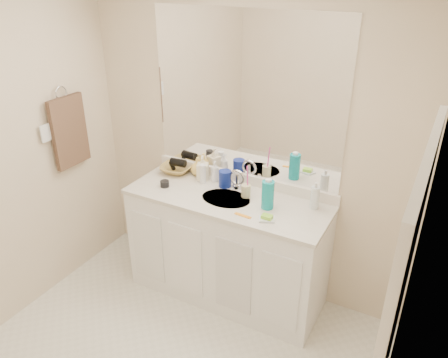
% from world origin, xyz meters
% --- Properties ---
extents(wall_back, '(2.60, 0.02, 2.40)m').
position_xyz_m(wall_back, '(0.00, 1.30, 1.20)').
color(wall_back, beige).
rests_on(wall_back, floor).
extents(wall_right, '(0.02, 2.60, 2.40)m').
position_xyz_m(wall_right, '(1.30, 0.00, 1.20)').
color(wall_right, beige).
rests_on(wall_right, floor).
extents(vanity_cabinet, '(1.50, 0.55, 0.85)m').
position_xyz_m(vanity_cabinet, '(0.00, 1.02, 0.42)').
color(vanity_cabinet, white).
rests_on(vanity_cabinet, floor).
extents(countertop, '(1.52, 0.57, 0.03)m').
position_xyz_m(countertop, '(0.00, 1.02, 0.86)').
color(countertop, silver).
rests_on(countertop, vanity_cabinet).
extents(backsplash, '(1.52, 0.03, 0.08)m').
position_xyz_m(backsplash, '(0.00, 1.29, 0.92)').
color(backsplash, white).
rests_on(backsplash, countertop).
extents(sink_basin, '(0.37, 0.37, 0.02)m').
position_xyz_m(sink_basin, '(0.00, 1.00, 0.87)').
color(sink_basin, '#B4AB9D').
rests_on(sink_basin, countertop).
extents(faucet, '(0.02, 0.02, 0.11)m').
position_xyz_m(faucet, '(0.00, 1.18, 0.94)').
color(faucet, silver).
rests_on(faucet, countertop).
extents(mirror, '(1.48, 0.01, 1.20)m').
position_xyz_m(mirror, '(0.00, 1.29, 1.56)').
color(mirror, white).
rests_on(mirror, wall_back).
extents(blue_mug, '(0.12, 0.12, 0.13)m').
position_xyz_m(blue_mug, '(-0.10, 1.17, 0.94)').
color(blue_mug, navy).
rests_on(blue_mug, countertop).
extents(tan_cup, '(0.08, 0.08, 0.09)m').
position_xyz_m(tan_cup, '(0.11, 1.10, 0.93)').
color(tan_cup, beige).
rests_on(tan_cup, countertop).
extents(toothbrush, '(0.02, 0.04, 0.21)m').
position_xyz_m(toothbrush, '(0.12, 1.10, 1.03)').
color(toothbrush, '#F640A8').
rests_on(toothbrush, tan_cup).
extents(mouthwash_bottle, '(0.09, 0.09, 0.21)m').
position_xyz_m(mouthwash_bottle, '(0.32, 1.02, 0.98)').
color(mouthwash_bottle, '#0D949E').
rests_on(mouthwash_bottle, countertop).
extents(clear_pump_bottle, '(0.07, 0.07, 0.16)m').
position_xyz_m(clear_pump_bottle, '(0.61, 1.17, 0.96)').
color(clear_pump_bottle, white).
rests_on(clear_pump_bottle, countertop).
extents(soap_dish, '(0.13, 0.12, 0.01)m').
position_xyz_m(soap_dish, '(0.38, 0.87, 0.89)').
color(soap_dish, silver).
rests_on(soap_dish, countertop).
extents(green_soap, '(0.07, 0.05, 0.03)m').
position_xyz_m(green_soap, '(0.38, 0.87, 0.90)').
color(green_soap, '#9CE538').
rests_on(green_soap, soap_dish).
extents(orange_comb, '(0.12, 0.04, 0.01)m').
position_xyz_m(orange_comb, '(0.22, 0.84, 0.88)').
color(orange_comb, orange).
rests_on(orange_comb, countertop).
extents(dark_jar, '(0.08, 0.08, 0.05)m').
position_xyz_m(dark_jar, '(-0.50, 0.95, 0.90)').
color(dark_jar, black).
rests_on(dark_jar, countertop).
extents(extra_white_bottle, '(0.05, 0.05, 0.15)m').
position_xyz_m(extra_white_bottle, '(-0.28, 1.14, 0.96)').
color(extra_white_bottle, white).
rests_on(extra_white_bottle, countertop).
extents(soap_bottle_white, '(0.08, 0.08, 0.17)m').
position_xyz_m(soap_bottle_white, '(-0.21, 1.21, 0.96)').
color(soap_bottle_white, white).
rests_on(soap_bottle_white, countertop).
extents(soap_bottle_cream, '(0.12, 0.12, 0.20)m').
position_xyz_m(soap_bottle_cream, '(-0.31, 1.20, 0.98)').
color(soap_bottle_cream, '#F9EECB').
rests_on(soap_bottle_cream, countertop).
extents(soap_bottle_yellow, '(0.14, 0.14, 0.15)m').
position_xyz_m(soap_bottle_yellow, '(-0.38, 1.25, 0.96)').
color(soap_bottle_yellow, '#F7CD60').
rests_on(soap_bottle_yellow, countertop).
extents(wicker_basket, '(0.29, 0.29, 0.06)m').
position_xyz_m(wicker_basket, '(-0.57, 1.20, 0.91)').
color(wicker_basket, '#AC8A45').
rests_on(wicker_basket, countertop).
extents(hair_dryer, '(0.13, 0.08, 0.06)m').
position_xyz_m(hair_dryer, '(-0.55, 1.20, 0.97)').
color(hair_dryer, black).
rests_on(hair_dryer, wicker_basket).
extents(towel_ring, '(0.01, 0.11, 0.11)m').
position_xyz_m(towel_ring, '(-1.27, 0.77, 1.55)').
color(towel_ring, silver).
rests_on(towel_ring, wall_left).
extents(hand_towel, '(0.04, 0.32, 0.55)m').
position_xyz_m(hand_towel, '(-1.25, 0.77, 1.25)').
color(hand_towel, '#33241B').
rests_on(hand_towel, towel_ring).
extents(switch_plate, '(0.01, 0.08, 0.13)m').
position_xyz_m(switch_plate, '(-1.27, 0.57, 1.30)').
color(switch_plate, white).
rests_on(switch_plate, wall_left).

